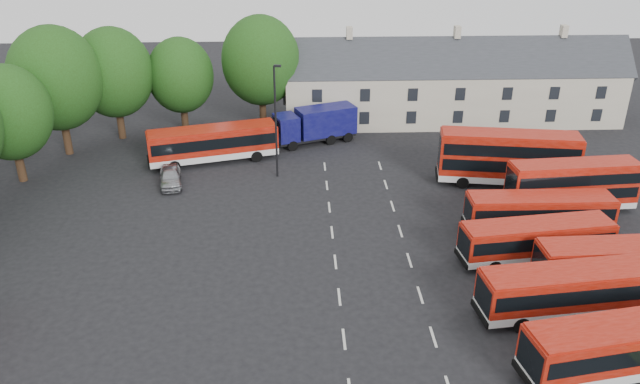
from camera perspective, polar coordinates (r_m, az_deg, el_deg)
The scene contains 15 objects.
ground at distance 40.41m, azimuth 1.59°, elevation -7.91°, with size 140.00×140.00×0.00m, color black.
lane_markings at distance 42.29m, azimuth 4.82°, elevation -6.30°, with size 5.15×33.80×0.01m.
treeline at distance 58.14m, azimuth -20.72°, elevation 8.47°, with size 29.92×32.59×12.01m.
terrace_houses at distance 68.16m, azimuth 11.99°, elevation 9.50°, with size 35.70×7.13×10.06m.
bus_row_a at distance 35.93m, azimuth 26.61°, elevation -12.26°, with size 11.50×4.39×3.17m.
bus_row_b at distance 39.09m, azimuth 22.11°, elevation -8.13°, with size 11.07×3.67×3.07m.
bus_row_c at distance 43.15m, azimuth 25.91°, elevation -5.64°, with size 10.63×2.72×2.99m.
bus_row_d at distance 43.78m, azimuth 19.18°, elevation -3.99°, with size 10.32×3.51×2.86m.
bus_row_e at distance 47.44m, azimuth 19.43°, elevation -1.59°, with size 10.39×2.50×2.93m.
bus_dd_south at distance 51.29m, azimuth 22.07°, elevation 0.73°, with size 10.01×3.00×4.04m.
bus_dd_north at distance 54.04m, azimuth 16.82°, elevation 3.21°, with size 11.54×4.26×4.62m.
bus_north at distance 57.37m, azimuth -9.75°, elevation 4.57°, with size 11.84×5.57×3.27m.
box_truck at distance 61.09m, azimuth -0.34°, elevation 6.28°, with size 8.34×5.19×3.49m.
silver_car at distance 53.90m, azimuth -13.51°, elevation 1.37°, with size 1.76×4.38×1.49m, color #9C9FA3.
lamppost at distance 52.49m, azimuth -4.05°, elevation 6.68°, with size 0.68×0.34×9.84m.
Camera 1 is at (-2.37, -33.49, 22.50)m, focal length 35.00 mm.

